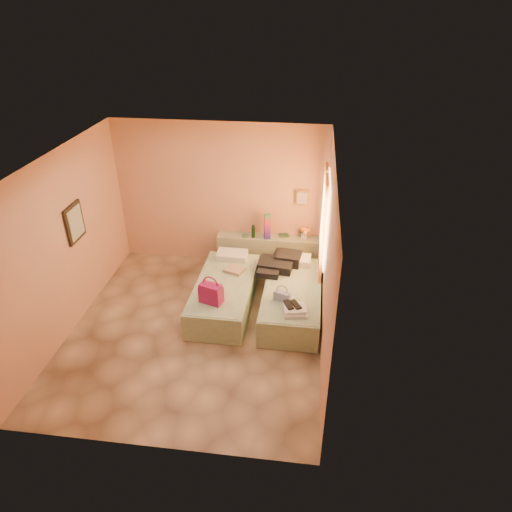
{
  "coord_description": "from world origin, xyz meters",
  "views": [
    {
      "loc": [
        1.69,
        -5.66,
        4.76
      ],
      "look_at": [
        0.86,
        0.85,
        0.94
      ],
      "focal_mm": 32.0,
      "sensor_mm": 36.0,
      "label": 1
    }
  ],
  "objects_px": {
    "flower_vase": "(304,232)",
    "green_book": "(284,235)",
    "blue_handbag": "(282,296)",
    "bed_left": "(225,294)",
    "water_bottle": "(253,231)",
    "magenta_handbag": "(211,293)",
    "headboard_ledge": "(270,252)",
    "bed_right": "(292,300)",
    "towel_stack": "(296,311)"
  },
  "relations": [
    {
      "from": "bed_right",
      "to": "blue_handbag",
      "type": "relative_size",
      "value": 7.93
    },
    {
      "from": "magenta_handbag",
      "to": "flower_vase",
      "type": "bearing_deg",
      "value": 74.42
    },
    {
      "from": "bed_right",
      "to": "blue_handbag",
      "type": "distance_m",
      "value": 0.54
    },
    {
      "from": "headboard_ledge",
      "to": "towel_stack",
      "type": "height_order",
      "value": "headboard_ledge"
    },
    {
      "from": "water_bottle",
      "to": "magenta_handbag",
      "type": "xyz_separation_m",
      "value": [
        -0.41,
        -1.96,
        -0.11
      ]
    },
    {
      "from": "headboard_ledge",
      "to": "green_book",
      "type": "height_order",
      "value": "green_book"
    },
    {
      "from": "towel_stack",
      "to": "green_book",
      "type": "bearing_deg",
      "value": 98.98
    },
    {
      "from": "headboard_ledge",
      "to": "magenta_handbag",
      "type": "bearing_deg",
      "value": -109.83
    },
    {
      "from": "headboard_ledge",
      "to": "magenta_handbag",
      "type": "height_order",
      "value": "magenta_handbag"
    },
    {
      "from": "flower_vase",
      "to": "green_book",
      "type": "bearing_deg",
      "value": 174.86
    },
    {
      "from": "headboard_ledge",
      "to": "towel_stack",
      "type": "xyz_separation_m",
      "value": [
        0.61,
        -2.15,
        0.23
      ]
    },
    {
      "from": "bed_left",
      "to": "green_book",
      "type": "relative_size",
      "value": 10.57
    },
    {
      "from": "headboard_ledge",
      "to": "water_bottle",
      "type": "distance_m",
      "value": 0.56
    },
    {
      "from": "bed_left",
      "to": "blue_handbag",
      "type": "distance_m",
      "value": 1.14
    },
    {
      "from": "green_book",
      "to": "water_bottle",
      "type": "bearing_deg",
      "value": -179.2
    },
    {
      "from": "green_book",
      "to": "blue_handbag",
      "type": "distance_m",
      "value": 1.92
    },
    {
      "from": "bed_right",
      "to": "green_book",
      "type": "bearing_deg",
      "value": 100.58
    },
    {
      "from": "bed_right",
      "to": "towel_stack",
      "type": "relative_size",
      "value": 5.71
    },
    {
      "from": "headboard_ledge",
      "to": "green_book",
      "type": "bearing_deg",
      "value": 16.18
    },
    {
      "from": "headboard_ledge",
      "to": "bed_left",
      "type": "height_order",
      "value": "headboard_ledge"
    },
    {
      "from": "green_book",
      "to": "blue_handbag",
      "type": "xyz_separation_m",
      "value": [
        0.11,
        -1.92,
        -0.08
      ]
    },
    {
      "from": "water_bottle",
      "to": "green_book",
      "type": "xyz_separation_m",
      "value": [
        0.58,
        0.13,
        -0.11
      ]
    },
    {
      "from": "bed_left",
      "to": "magenta_handbag",
      "type": "height_order",
      "value": "magenta_handbag"
    },
    {
      "from": "bed_right",
      "to": "water_bottle",
      "type": "bearing_deg",
      "value": 121.86
    },
    {
      "from": "water_bottle",
      "to": "blue_handbag",
      "type": "height_order",
      "value": "water_bottle"
    },
    {
      "from": "towel_stack",
      "to": "bed_left",
      "type": "bearing_deg",
      "value": 150.14
    },
    {
      "from": "green_book",
      "to": "magenta_handbag",
      "type": "distance_m",
      "value": 2.31
    },
    {
      "from": "bed_left",
      "to": "towel_stack",
      "type": "distance_m",
      "value": 1.47
    },
    {
      "from": "blue_handbag",
      "to": "bed_left",
      "type": "bearing_deg",
      "value": 179.89
    },
    {
      "from": "bed_right",
      "to": "green_book",
      "type": "xyz_separation_m",
      "value": [
        -0.27,
        1.53,
        0.42
      ]
    },
    {
      "from": "green_book",
      "to": "flower_vase",
      "type": "distance_m",
      "value": 0.41
    },
    {
      "from": "headboard_ledge",
      "to": "magenta_handbag",
      "type": "xyz_separation_m",
      "value": [
        -0.73,
        -2.02,
        0.34
      ]
    },
    {
      "from": "bed_right",
      "to": "water_bottle",
      "type": "xyz_separation_m",
      "value": [
        -0.85,
        1.4,
        0.53
      ]
    },
    {
      "from": "blue_handbag",
      "to": "headboard_ledge",
      "type": "bearing_deg",
      "value": 123.4
    },
    {
      "from": "bed_right",
      "to": "flower_vase",
      "type": "bearing_deg",
      "value": 86.0
    },
    {
      "from": "green_book",
      "to": "towel_stack",
      "type": "xyz_separation_m",
      "value": [
        0.35,
        -2.22,
        -0.12
      ]
    },
    {
      "from": "headboard_ledge",
      "to": "green_book",
      "type": "relative_size",
      "value": 10.83
    },
    {
      "from": "headboard_ledge",
      "to": "blue_handbag",
      "type": "relative_size",
      "value": 8.13
    },
    {
      "from": "bed_right",
      "to": "green_book",
      "type": "height_order",
      "value": "green_book"
    },
    {
      "from": "water_bottle",
      "to": "towel_stack",
      "type": "height_order",
      "value": "water_bottle"
    },
    {
      "from": "magenta_handbag",
      "to": "water_bottle",
      "type": "bearing_deg",
      "value": 96.47
    },
    {
      "from": "headboard_ledge",
      "to": "flower_vase",
      "type": "height_order",
      "value": "flower_vase"
    },
    {
      "from": "flower_vase",
      "to": "towel_stack",
      "type": "height_order",
      "value": "flower_vase"
    },
    {
      "from": "bed_left",
      "to": "headboard_ledge",
      "type": "bearing_deg",
      "value": 66.72
    },
    {
      "from": "bed_right",
      "to": "flower_vase",
      "type": "relative_size",
      "value": 7.18
    },
    {
      "from": "water_bottle",
      "to": "green_book",
      "type": "relative_size",
      "value": 1.33
    },
    {
      "from": "bed_right",
      "to": "towel_stack",
      "type": "distance_m",
      "value": 0.76
    },
    {
      "from": "water_bottle",
      "to": "bed_left",
      "type": "bearing_deg",
      "value": -102.86
    },
    {
      "from": "water_bottle",
      "to": "green_book",
      "type": "height_order",
      "value": "water_bottle"
    },
    {
      "from": "headboard_ledge",
      "to": "water_bottle",
      "type": "relative_size",
      "value": 8.13
    }
  ]
}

